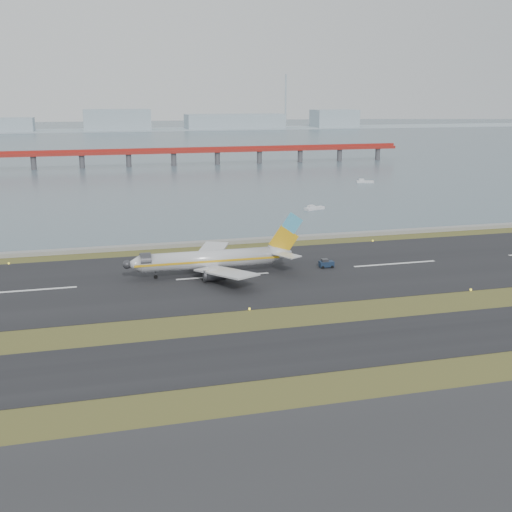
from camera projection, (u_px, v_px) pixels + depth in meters
name	position (u px, v px, depth m)	size (l,w,h in m)	color
ground	(261.00, 324.00, 107.79)	(1000.00, 1000.00, 0.00)	#354518
taxiway_strip	(282.00, 351.00, 96.54)	(1000.00, 18.00, 0.10)	black
runway_strip	(223.00, 276.00, 135.88)	(1000.00, 45.00, 0.10)	black
seawall	(198.00, 244.00, 163.87)	(1000.00, 2.50, 1.00)	gray
bay_water	(116.00, 140.00, 538.64)	(1400.00, 800.00, 1.30)	#4B5E6B
red_pier	(174.00, 152.00, 345.17)	(260.00, 5.00, 10.20)	maroon
far_shoreline	(121.00, 124.00, 690.43)	(1400.00, 80.00, 60.50)	#9BADB7
airliner	(214.00, 259.00, 136.53)	(38.52, 32.89, 12.80)	silver
pushback_tug	(326.00, 264.00, 142.63)	(3.29, 2.06, 2.04)	#15243B
workboat_near	(314.00, 208.00, 214.37)	(7.54, 4.59, 1.75)	silver
workboat_far	(365.00, 182.00, 279.79)	(7.64, 4.28, 1.77)	silver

